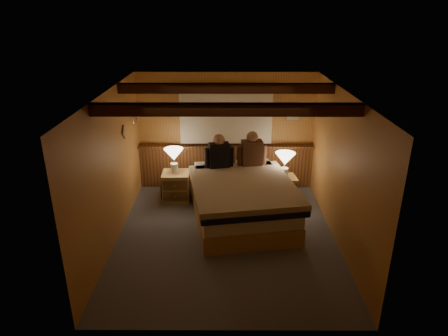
{
  "coord_description": "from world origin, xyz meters",
  "views": [
    {
      "loc": [
        -0.01,
        -5.77,
        3.56
      ],
      "look_at": [
        -0.03,
        0.4,
        1.07
      ],
      "focal_mm": 32.0,
      "sensor_mm": 36.0,
      "label": 1
    }
  ],
  "objects_px": {
    "nightstand_left": "(176,186)",
    "lamp_left": "(174,156)",
    "bed": "(242,200)",
    "nightstand_right": "(284,189)",
    "person_left": "(219,154)",
    "person_right": "(252,151)",
    "lamp_right": "(285,160)",
    "duffel_bag": "(175,190)"
  },
  "relations": [
    {
      "from": "person_left",
      "to": "duffel_bag",
      "type": "height_order",
      "value": "person_left"
    },
    {
      "from": "nightstand_left",
      "to": "person_left",
      "type": "distance_m",
      "value": 1.13
    },
    {
      "from": "lamp_right",
      "to": "person_left",
      "type": "distance_m",
      "value": 1.27
    },
    {
      "from": "nightstand_right",
      "to": "person_right",
      "type": "distance_m",
      "value": 1.01
    },
    {
      "from": "bed",
      "to": "person_right",
      "type": "height_order",
      "value": "person_right"
    },
    {
      "from": "nightstand_left",
      "to": "person_left",
      "type": "xyz_separation_m",
      "value": [
        0.85,
        -0.12,
        0.73
      ]
    },
    {
      "from": "bed",
      "to": "nightstand_left",
      "type": "bearing_deg",
      "value": 137.86
    },
    {
      "from": "nightstand_left",
      "to": "person_left",
      "type": "relative_size",
      "value": 0.85
    },
    {
      "from": "nightstand_right",
      "to": "lamp_right",
      "type": "relative_size",
      "value": 1.01
    },
    {
      "from": "lamp_left",
      "to": "nightstand_right",
      "type": "bearing_deg",
      "value": -1.85
    },
    {
      "from": "nightstand_left",
      "to": "lamp_left",
      "type": "bearing_deg",
      "value": 124.24
    },
    {
      "from": "nightstand_right",
      "to": "lamp_left",
      "type": "bearing_deg",
      "value": 171.4
    },
    {
      "from": "nightstand_left",
      "to": "person_right",
      "type": "bearing_deg",
      "value": -1.82
    },
    {
      "from": "lamp_left",
      "to": "duffel_bag",
      "type": "bearing_deg",
      "value": 112.88
    },
    {
      "from": "bed",
      "to": "lamp_right",
      "type": "xyz_separation_m",
      "value": [
        0.85,
        0.77,
        0.46
      ]
    },
    {
      "from": "lamp_right",
      "to": "duffel_bag",
      "type": "height_order",
      "value": "lamp_right"
    },
    {
      "from": "nightstand_left",
      "to": "lamp_right",
      "type": "xyz_separation_m",
      "value": [
        2.11,
        -0.04,
        0.57
      ]
    },
    {
      "from": "lamp_right",
      "to": "person_left",
      "type": "bearing_deg",
      "value": -176.38
    },
    {
      "from": "bed",
      "to": "lamp_right",
      "type": "height_order",
      "value": "lamp_right"
    },
    {
      "from": "lamp_right",
      "to": "duffel_bag",
      "type": "xyz_separation_m",
      "value": [
        -2.16,
        0.14,
        -0.7
      ]
    },
    {
      "from": "nightstand_left",
      "to": "duffel_bag",
      "type": "relative_size",
      "value": 1.08
    },
    {
      "from": "person_right",
      "to": "nightstand_right",
      "type": "bearing_deg",
      "value": -11.15
    },
    {
      "from": "nightstand_left",
      "to": "bed",
      "type": "bearing_deg",
      "value": -34.0
    },
    {
      "from": "person_right",
      "to": "duffel_bag",
      "type": "relative_size",
      "value": 1.31
    },
    {
      "from": "lamp_right",
      "to": "person_right",
      "type": "height_order",
      "value": "person_right"
    },
    {
      "from": "bed",
      "to": "lamp_left",
      "type": "height_order",
      "value": "lamp_left"
    },
    {
      "from": "nightstand_right",
      "to": "person_left",
      "type": "relative_size",
      "value": 0.75
    },
    {
      "from": "person_right",
      "to": "lamp_left",
      "type": "bearing_deg",
      "value": 169.52
    },
    {
      "from": "lamp_left",
      "to": "person_right",
      "type": "bearing_deg",
      "value": -1.65
    },
    {
      "from": "nightstand_right",
      "to": "duffel_bag",
      "type": "relative_size",
      "value": 0.95
    },
    {
      "from": "nightstand_right",
      "to": "person_left",
      "type": "height_order",
      "value": "person_left"
    },
    {
      "from": "bed",
      "to": "person_left",
      "type": "xyz_separation_m",
      "value": [
        -0.41,
        0.69,
        0.62
      ]
    },
    {
      "from": "bed",
      "to": "nightstand_left",
      "type": "relative_size",
      "value": 4.3
    },
    {
      "from": "lamp_left",
      "to": "duffel_bag",
      "type": "distance_m",
      "value": 0.77
    },
    {
      "from": "nightstand_right",
      "to": "lamp_right",
      "type": "height_order",
      "value": "lamp_right"
    },
    {
      "from": "nightstand_left",
      "to": "lamp_left",
      "type": "distance_m",
      "value": 0.63
    },
    {
      "from": "nightstand_left",
      "to": "person_left",
      "type": "bearing_deg",
      "value": -9.58
    },
    {
      "from": "lamp_right",
      "to": "duffel_bag",
      "type": "relative_size",
      "value": 0.94
    },
    {
      "from": "nightstand_left",
      "to": "lamp_left",
      "type": "relative_size",
      "value": 1.18
    },
    {
      "from": "lamp_right",
      "to": "person_right",
      "type": "xyz_separation_m",
      "value": [
        -0.64,
        0.03,
        0.17
      ]
    },
    {
      "from": "person_left",
      "to": "person_right",
      "type": "bearing_deg",
      "value": -0.65
    },
    {
      "from": "person_right",
      "to": "nightstand_left",
      "type": "bearing_deg",
      "value": 170.65
    }
  ]
}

